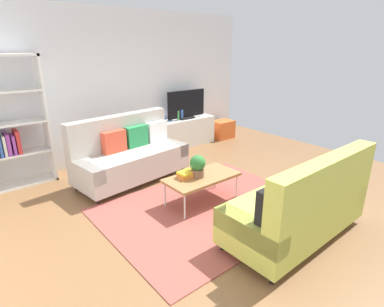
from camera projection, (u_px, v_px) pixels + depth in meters
ground_plane at (209, 203)px, 4.55m from camera, size 7.68×7.68×0.00m
wall_far at (116, 86)px, 6.12m from camera, size 6.40×0.12×2.90m
area_rug at (208, 208)px, 4.42m from camera, size 2.90×2.20×0.01m
couch_beige at (130, 154)px, 5.25m from camera, size 1.99×1.06×1.10m
couch_green at (300, 205)px, 3.58m from camera, size 1.91×0.86×1.10m
coffee_table at (202, 178)px, 4.47m from camera, size 1.10×0.56×0.42m
tv_console at (186, 132)px, 7.14m from camera, size 1.40×0.44×0.64m
tv at (186, 105)px, 6.91m from camera, size 1.00×0.20×0.64m
bookshelf at (8, 129)px, 4.82m from camera, size 1.10×0.36×2.10m
storage_trunk at (223, 129)px, 7.75m from camera, size 0.52×0.40×0.44m
potted_plant at (198, 166)px, 4.37m from camera, size 0.23×0.23×0.33m
table_book_0 at (187, 176)px, 4.40m from camera, size 0.26×0.20×0.04m
table_book_1 at (187, 174)px, 4.39m from camera, size 0.27×0.22×0.03m
table_book_2 at (187, 172)px, 4.38m from camera, size 0.25×0.20×0.03m
vase_0 at (164, 119)px, 6.70m from camera, size 0.11×0.11×0.14m
vase_1 at (170, 118)px, 6.80m from camera, size 0.10×0.10×0.13m
bottle_0 at (178, 116)px, 6.82m from camera, size 0.05×0.05×0.22m
bottle_1 at (182, 115)px, 6.88m from camera, size 0.06×0.06×0.22m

